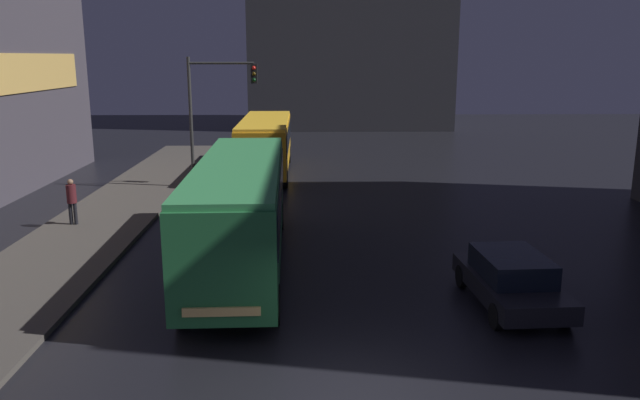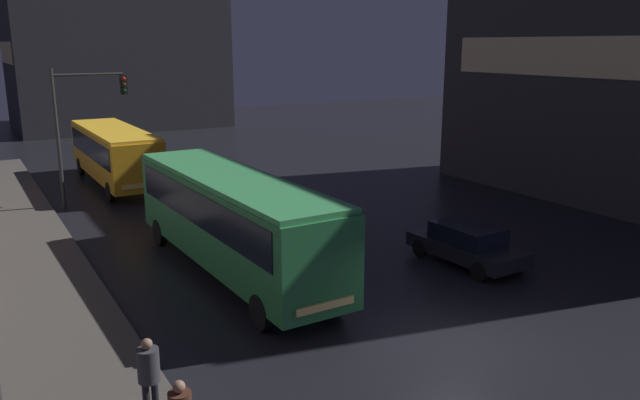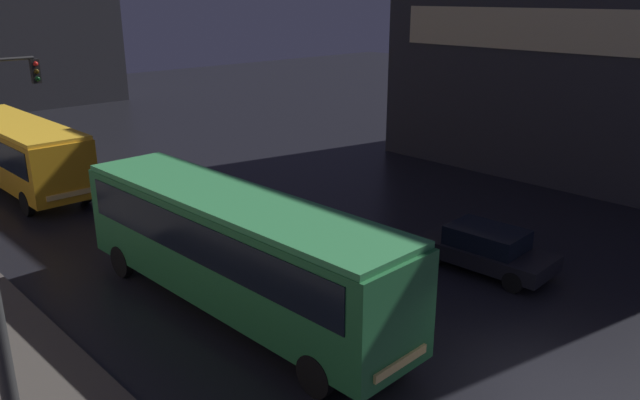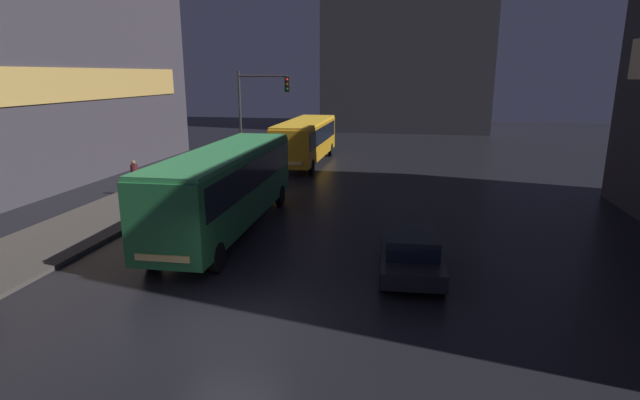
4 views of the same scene
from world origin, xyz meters
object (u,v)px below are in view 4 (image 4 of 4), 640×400
object	(u,v)px
bus_far	(306,137)
bus_near	(226,182)
car_taxi	(411,252)
pedestrian_mid	(135,174)
traffic_light_main	(257,105)

from	to	relation	value
bus_far	bus_near	bearing A→B (deg)	90.50
bus_near	bus_far	distance (m)	15.87
car_taxi	pedestrian_mid	bearing A→B (deg)	-32.12
pedestrian_mid	bus_near	bearing A→B (deg)	-164.30
bus_far	pedestrian_mid	bearing A→B (deg)	58.82
bus_near	traffic_light_main	bearing A→B (deg)	-79.83
bus_far	traffic_light_main	world-z (taller)	traffic_light_main
bus_far	car_taxi	size ratio (longest dim) A/B	2.42
bus_near	car_taxi	world-z (taller)	bus_near
bus_near	bus_far	xyz separation A→B (m)	(-0.21, 15.86, -0.16)
bus_near	traffic_light_main	distance (m)	12.22
bus_near	traffic_light_main	size ratio (longest dim) A/B	1.79
pedestrian_mid	traffic_light_main	size ratio (longest dim) A/B	0.27
pedestrian_mid	bus_far	bearing A→B (deg)	-70.82
bus_near	car_taxi	xyz separation A→B (m)	(7.38, -3.22, -1.33)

